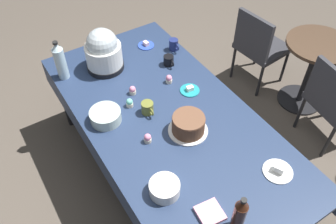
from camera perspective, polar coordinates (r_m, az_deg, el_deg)
The scene contains 22 objects.
ground at distance 3.04m, azimuth 0.00°, elevation -10.41°, with size 9.00×9.00×0.00m, color brown.
potluck_table at distance 2.49m, azimuth 0.00°, elevation -1.77°, with size 2.20×1.10×0.75m.
frosted_layer_cake at distance 2.31m, azimuth 3.34°, elevation -2.11°, with size 0.27×0.27×0.13m.
slow_cooker at distance 2.79m, azimuth -10.56°, elevation 9.76°, with size 0.30×0.30×0.35m.
glass_salad_bowl at distance 2.43m, azimuth -10.19°, elevation -0.65°, with size 0.22×0.22×0.08m, color #B2C6BC.
ceramic_snack_bowl at distance 2.05m, azimuth -0.57°, elevation -12.37°, with size 0.18×0.18×0.08m, color silver.
dessert_plate_teal at distance 2.63m, azimuth 3.59°, elevation 3.65°, with size 0.15×0.15×0.04m.
dessert_plate_white at distance 2.25m, azimuth 17.57°, elevation -9.10°, with size 0.19×0.19×0.06m.
dessert_plate_cobalt at distance 3.08m, azimuth -3.63°, elevation 10.92°, with size 0.14×0.14×0.04m.
cupcake_mint at distance 2.28m, azimuth -3.35°, elevation -4.32°, with size 0.05×0.05×0.07m.
cupcake_rose at distance 2.51m, azimuth -6.31°, elevation 1.50°, with size 0.05×0.05×0.07m.
cupcake_cocoa at distance 2.61m, azimuth -5.83°, elevation 3.56°, with size 0.05×0.05×0.07m.
cupcake_lemon at distance 2.69m, azimuth 0.15°, elevation 5.42°, with size 0.05×0.05×0.07m.
soda_bottle_cola at distance 1.90m, azimuth 11.60°, elevation -16.19°, with size 0.07×0.07×0.29m.
soda_bottle_water at distance 2.78m, azimuth -17.23°, elevation 7.95°, with size 0.08×0.08×0.33m.
coffee_mug_olive at distance 2.45m, azimuth -3.35°, elevation 0.67°, with size 0.13×0.09×0.09m.
coffee_mug_navy at distance 3.01m, azimuth 0.96°, elevation 10.95°, with size 0.12×0.08×0.10m.
coffee_mug_black at distance 2.85m, azimuth 0.13°, elevation 8.43°, with size 0.12×0.08×0.08m.
paper_napkin_stack at distance 2.02m, azimuth 6.88°, elevation -16.12°, with size 0.14×0.14×0.02m, color pink.
maroon_chair_left at distance 3.65m, azimuth 14.66°, elevation 10.65°, with size 0.48×0.48×0.85m.
maroon_chair_right at distance 3.26m, azimuth 25.66°, elevation 1.83°, with size 0.50×0.50×0.85m.
round_cafe_table at distance 3.57m, azimuth 22.66°, elevation 7.49°, with size 0.60×0.60×0.72m.
Camera 1 is at (1.40, -0.89, 2.55)m, focal length 37.23 mm.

